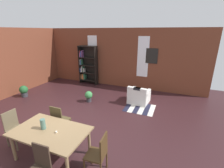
{
  "coord_description": "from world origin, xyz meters",
  "views": [
    {
      "loc": [
        2.94,
        -3.55,
        2.9
      ],
      "look_at": [
        0.92,
        1.41,
        1.1
      ],
      "focal_mm": 25.4,
      "sensor_mm": 36.0,
      "label": 1
    }
  ],
  "objects_px": {
    "bookshelf_tall": "(87,65)",
    "armchair_white": "(139,96)",
    "dining_chair_head_left": "(14,127)",
    "dining_chair_near_right": "(39,168)",
    "vase_on_table": "(43,124)",
    "dining_chair_far_left": "(59,120)",
    "potted_plant_by_shelf": "(24,91)",
    "potted_plant_corner": "(89,96)",
    "dining_table": "(51,133)",
    "dining_chair_head_right": "(99,153)"
  },
  "relations": [
    {
      "from": "bookshelf_tall",
      "to": "armchair_white",
      "type": "bearing_deg",
      "value": -23.93
    },
    {
      "from": "dining_chair_head_left",
      "to": "dining_chair_near_right",
      "type": "bearing_deg",
      "value": -24.91
    },
    {
      "from": "vase_on_table",
      "to": "dining_chair_head_left",
      "type": "height_order",
      "value": "vase_on_table"
    },
    {
      "from": "armchair_white",
      "to": "dining_chair_far_left",
      "type": "bearing_deg",
      "value": -117.5
    },
    {
      "from": "bookshelf_tall",
      "to": "potted_plant_by_shelf",
      "type": "height_order",
      "value": "bookshelf_tall"
    },
    {
      "from": "bookshelf_tall",
      "to": "potted_plant_by_shelf",
      "type": "relative_size",
      "value": 4.05
    },
    {
      "from": "dining_chair_near_right",
      "to": "potted_plant_corner",
      "type": "relative_size",
      "value": 2.01
    },
    {
      "from": "dining_chair_head_left",
      "to": "armchair_white",
      "type": "xyz_separation_m",
      "value": [
        2.43,
        3.79,
        -0.23
      ]
    },
    {
      "from": "dining_chair_head_left",
      "to": "potted_plant_by_shelf",
      "type": "height_order",
      "value": "dining_chair_head_left"
    },
    {
      "from": "dining_table",
      "to": "dining_chair_head_left",
      "type": "bearing_deg",
      "value": 179.82
    },
    {
      "from": "dining_chair_head_left",
      "to": "dining_chair_head_right",
      "type": "xyz_separation_m",
      "value": [
        2.47,
        0.0,
        0.0
      ]
    },
    {
      "from": "dining_table",
      "to": "dining_chair_near_right",
      "type": "xyz_separation_m",
      "value": [
        0.38,
        -0.75,
        -0.14
      ]
    },
    {
      "from": "dining_chair_far_left",
      "to": "dining_chair_near_right",
      "type": "height_order",
      "value": "same"
    },
    {
      "from": "vase_on_table",
      "to": "bookshelf_tall",
      "type": "xyz_separation_m",
      "value": [
        -1.95,
        5.28,
        0.18
      ]
    },
    {
      "from": "dining_chair_far_left",
      "to": "armchair_white",
      "type": "relative_size",
      "value": 1.1
    },
    {
      "from": "dining_chair_far_left",
      "to": "dining_chair_head_right",
      "type": "height_order",
      "value": "same"
    },
    {
      "from": "dining_chair_head_left",
      "to": "dining_chair_near_right",
      "type": "height_order",
      "value": "same"
    },
    {
      "from": "dining_chair_near_right",
      "to": "potted_plant_by_shelf",
      "type": "xyz_separation_m",
      "value": [
        -4.23,
        3.18,
        -0.23
      ]
    },
    {
      "from": "vase_on_table",
      "to": "dining_chair_far_left",
      "type": "bearing_deg",
      "value": 104.67
    },
    {
      "from": "dining_chair_far_left",
      "to": "dining_chair_near_right",
      "type": "xyz_separation_m",
      "value": [
        0.77,
        -1.5,
        0.0
      ]
    },
    {
      "from": "dining_chair_near_right",
      "to": "armchair_white",
      "type": "relative_size",
      "value": 1.1
    },
    {
      "from": "vase_on_table",
      "to": "dining_chair_near_right",
      "type": "relative_size",
      "value": 0.26
    },
    {
      "from": "bookshelf_tall",
      "to": "dining_chair_head_right",
      "type": "bearing_deg",
      "value": -57.35
    },
    {
      "from": "dining_table",
      "to": "bookshelf_tall",
      "type": "bearing_deg",
      "value": 112.1
    },
    {
      "from": "dining_table",
      "to": "armchair_white",
      "type": "bearing_deg",
      "value": 72.47
    },
    {
      "from": "dining_chair_near_right",
      "to": "bookshelf_tall",
      "type": "height_order",
      "value": "bookshelf_tall"
    },
    {
      "from": "bookshelf_tall",
      "to": "potted_plant_by_shelf",
      "type": "distance_m",
      "value": 3.41
    },
    {
      "from": "dining_table",
      "to": "bookshelf_tall",
      "type": "xyz_separation_m",
      "value": [
        -2.14,
        5.28,
        0.39
      ]
    },
    {
      "from": "vase_on_table",
      "to": "dining_chair_head_right",
      "type": "xyz_separation_m",
      "value": [
        1.43,
        0.01,
        -0.35
      ]
    },
    {
      "from": "dining_chair_near_right",
      "to": "potted_plant_corner",
      "type": "bearing_deg",
      "value": 107.24
    },
    {
      "from": "dining_chair_far_left",
      "to": "dining_chair_head_left",
      "type": "xyz_separation_m",
      "value": [
        -0.85,
        -0.74,
        0.0
      ]
    },
    {
      "from": "dining_chair_head_left",
      "to": "dining_table",
      "type": "bearing_deg",
      "value": -0.18
    },
    {
      "from": "dining_chair_far_left",
      "to": "dining_chair_head_right",
      "type": "xyz_separation_m",
      "value": [
        1.62,
        -0.74,
        0.0
      ]
    },
    {
      "from": "dining_table",
      "to": "dining_chair_head_left",
      "type": "distance_m",
      "value": 1.24
    },
    {
      "from": "dining_chair_head_right",
      "to": "potted_plant_by_shelf",
      "type": "bearing_deg",
      "value": 154.52
    },
    {
      "from": "bookshelf_tall",
      "to": "potted_plant_by_shelf",
      "type": "xyz_separation_m",
      "value": [
        -1.71,
        -2.85,
        -0.76
      ]
    },
    {
      "from": "vase_on_table",
      "to": "bookshelf_tall",
      "type": "height_order",
      "value": "bookshelf_tall"
    },
    {
      "from": "dining_chair_head_left",
      "to": "potted_plant_corner",
      "type": "xyz_separation_m",
      "value": [
        0.44,
        3.06,
        -0.24
      ]
    },
    {
      "from": "dining_chair_head_right",
      "to": "armchair_white",
      "type": "bearing_deg",
      "value": 90.54
    },
    {
      "from": "vase_on_table",
      "to": "dining_chair_head_left",
      "type": "bearing_deg",
      "value": 179.79
    },
    {
      "from": "dining_table",
      "to": "potted_plant_by_shelf",
      "type": "distance_m",
      "value": 4.57
    },
    {
      "from": "dining_table",
      "to": "dining_chair_head_left",
      "type": "height_order",
      "value": "dining_chair_head_left"
    },
    {
      "from": "vase_on_table",
      "to": "potted_plant_corner",
      "type": "bearing_deg",
      "value": 101.21
    },
    {
      "from": "vase_on_table",
      "to": "potted_plant_corner",
      "type": "relative_size",
      "value": 0.53
    },
    {
      "from": "dining_chair_far_left",
      "to": "potted_plant_corner",
      "type": "xyz_separation_m",
      "value": [
        -0.41,
        2.32,
        -0.24
      ]
    },
    {
      "from": "dining_table",
      "to": "armchair_white",
      "type": "relative_size",
      "value": 1.99
    },
    {
      "from": "dining_chair_head_left",
      "to": "potted_plant_corner",
      "type": "height_order",
      "value": "dining_chair_head_left"
    },
    {
      "from": "dining_chair_head_left",
      "to": "dining_chair_head_right",
      "type": "height_order",
      "value": "same"
    },
    {
      "from": "vase_on_table",
      "to": "armchair_white",
      "type": "height_order",
      "value": "vase_on_table"
    },
    {
      "from": "potted_plant_by_shelf",
      "to": "potted_plant_corner",
      "type": "distance_m",
      "value": 3.12
    }
  ]
}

